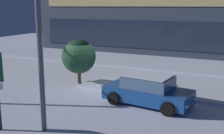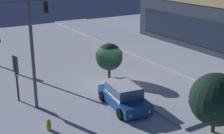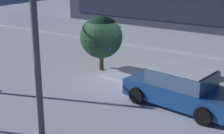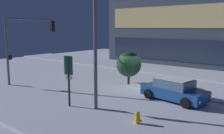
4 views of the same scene
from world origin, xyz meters
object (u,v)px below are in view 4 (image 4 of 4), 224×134
Objects in this scene: car_near at (174,90)px; decorated_tree_left_of_median at (129,64)px; traffic_light_corner_near_left at (28,37)px; street_lamp_arched at (103,20)px; fire_hydrant at (137,119)px; parking_info_sign at (69,75)px.

decorated_tree_left_of_median reaches higher than car_near.
car_near is at bearing -76.27° from traffic_light_corner_near_left.
traffic_light_corner_near_left is 0.70× the size of street_lamp_arched.
car_near is 5.26m from fire_hydrant.
parking_info_sign reaches higher than decorated_tree_left_of_median.
car_near is 5.99× the size of fire_hydrant.
fire_hydrant is 0.24× the size of parking_info_sign.
fire_hydrant is at bearing -109.63° from street_lamp_arched.
traffic_light_corner_near_left is 13.51m from fire_hydrant.
car_near is at bearing -21.31° from decorated_tree_left_of_median.
decorated_tree_left_of_median is at bearing -54.93° from traffic_light_corner_near_left.
street_lamp_arched reaches higher than fire_hydrant.
decorated_tree_left_of_median is at bearing 128.25° from fire_hydrant.
traffic_light_corner_near_left is (-12.28, -3.00, 3.27)m from car_near.
decorated_tree_left_of_median reaches higher than fire_hydrant.
traffic_light_corner_near_left is 1.80× the size of parking_info_sign.
fire_hydrant is at bearing -76.50° from car_near.
car_near is 0.79× the size of traffic_light_corner_near_left.
parking_info_sign is 1.14× the size of decorated_tree_left_of_median.
parking_info_sign is (-1.51, -1.36, -3.22)m from street_lamp_arched.
parking_info_sign reaches higher than car_near.
car_near is 1.43× the size of parking_info_sign.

